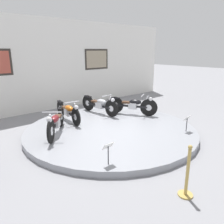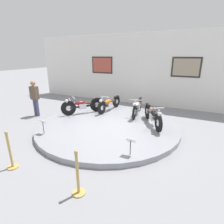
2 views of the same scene
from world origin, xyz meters
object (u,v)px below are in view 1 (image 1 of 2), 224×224
at_px(info_placard_front_left, 108,149).
at_px(info_placard_front_centre, 187,120).
at_px(stanchion_post_left_of_entry, 187,179).
at_px(motorcycle_black, 133,105).
at_px(motorcycle_silver, 100,104).
at_px(motorcycle_maroon, 56,121).
at_px(motorcycle_orange, 68,111).

xyz_separation_m(info_placard_front_left, info_placard_front_centre, (3.16, 0.00, 0.00)).
distance_m(info_placard_front_centre, stanchion_post_left_of_entry, 3.07).
bearing_deg(motorcycle_black, stanchion_post_left_of_entry, -123.54).
height_order(motorcycle_silver, info_placard_front_left, motorcycle_silver).
bearing_deg(motorcycle_silver, motorcycle_black, -44.98).
distance_m(motorcycle_maroon, stanchion_post_left_of_entry, 4.06).
xyz_separation_m(motorcycle_maroon, motorcycle_orange, (0.92, 0.91, -0.03)).
height_order(motorcycle_orange, motorcycle_black, motorcycle_black).
bearing_deg(motorcycle_orange, motorcycle_black, -21.35).
relative_size(motorcycle_silver, motorcycle_black, 1.13).
relative_size(motorcycle_orange, info_placard_front_centre, 3.82).
height_order(motorcycle_silver, motorcycle_black, motorcycle_black).
bearing_deg(stanchion_post_left_of_entry, info_placard_front_left, 108.86).
height_order(motorcycle_maroon, info_placard_front_centre, motorcycle_maroon).
distance_m(motorcycle_maroon, motorcycle_orange, 1.29).
bearing_deg(motorcycle_maroon, motorcycle_silver, 21.29).
height_order(motorcycle_orange, info_placard_front_centre, motorcycle_orange).
xyz_separation_m(motorcycle_orange, stanchion_post_left_of_entry, (-0.32, -4.92, -0.20)).
bearing_deg(motorcycle_black, motorcycle_silver, 135.02).
bearing_deg(motorcycle_black, motorcycle_maroon, 179.93).
height_order(motorcycle_maroon, motorcycle_silver, motorcycle_maroon).
relative_size(motorcycle_maroon, motorcycle_black, 0.91).
distance_m(motorcycle_silver, info_placard_front_centre, 3.43).
relative_size(info_placard_front_left, stanchion_post_left_of_entry, 0.50).
bearing_deg(motorcycle_maroon, motorcycle_orange, 44.63).
height_order(motorcycle_maroon, stanchion_post_left_of_entry, stanchion_post_left_of_entry).
xyz_separation_m(motorcycle_maroon, motorcycle_silver, (2.34, 0.91, -0.01)).
xyz_separation_m(info_placard_front_left, stanchion_post_left_of_entry, (0.55, -1.61, -0.20)).
distance_m(motorcycle_black, info_placard_front_centre, 2.40).
height_order(motorcycle_silver, stanchion_post_left_of_entry, stanchion_post_left_of_entry).
relative_size(motorcycle_maroon, motorcycle_orange, 0.82).
bearing_deg(info_placard_front_centre, motorcycle_orange, 124.64).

